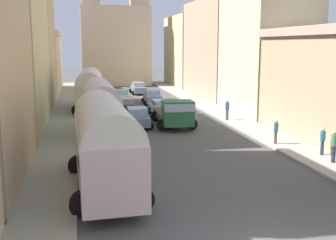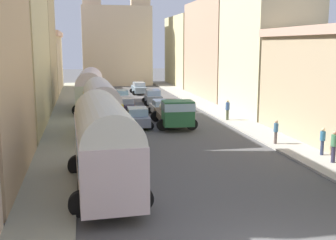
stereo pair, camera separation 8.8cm
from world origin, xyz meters
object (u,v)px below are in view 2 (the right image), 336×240
Objects in this scene: parked_bus_1 at (101,106)px; pedestrian_3 at (228,109)px; car_3 at (137,118)px; car_4 at (126,106)px; car_1 at (153,97)px; pedestrian_0 at (334,145)px; cargo_truck_0 at (174,113)px; pedestrian_2 at (323,140)px; car_0 at (161,108)px; parked_bus_2 at (90,88)px; car_2 at (139,88)px; pedestrian_1 at (276,131)px; parked_bus_0 at (104,141)px; car_5 at (121,96)px.

parked_bus_1 is 11.44m from pedestrian_3.
car_4 is at bearing 91.80° from car_3.
car_1 reaches higher than car_4.
pedestrian_3 is (4.48, -11.62, 0.25)m from car_1.
car_1 is 13.04m from car_3.
car_4 is at bearing 115.36° from pedestrian_0.
pedestrian_0 is (6.23, -12.02, -0.10)m from cargo_truck_0.
pedestrian_2 reaches higher than car_1.
car_3 is 2.02× the size of pedestrian_3.
car_0 is 7.51m from car_1.
parked_bus_2 is at bearing 121.50° from cargo_truck_0.
parked_bus_2 is (-0.47, 12.17, 0.05)m from parked_bus_1.
parked_bus_2 is 14.78m from car_2.
car_4 is at bearing -102.00° from car_2.
car_1 is at bearing 102.72° from pedestrian_0.
pedestrian_2 reaches higher than pedestrian_1.
parked_bus_0 is 11.73m from parked_bus_1.
parked_bus_0 reaches higher than pedestrian_0.
parked_bus_1 is 16.56m from car_1.
parked_bus_0 is at bearing -89.77° from parked_bus_2.
parked_bus_2 is 1.42× the size of cargo_truck_0.
pedestrian_3 is (10.78, 3.64, -1.14)m from parked_bus_1.
parked_bus_0 is at bearing -91.84° from parked_bus_1.
parked_bus_2 reaches higher than pedestrian_1.
pedestrian_3 reaches higher than pedestrian_2.
pedestrian_2 is (6.52, -16.25, 0.28)m from car_0.
pedestrian_0 is at bearing -84.87° from pedestrian_3.
pedestrian_3 is (-0.12, 8.96, 0.07)m from pedestrian_1.
pedestrian_1 is at bearing 113.77° from pedestrian_2.
parked_bus_1 is at bearing 145.40° from pedestrian_2.
cargo_truck_0 reaches higher than car_5.
parked_bus_1 reaches higher than pedestrian_2.
pedestrian_2 is at bearing 79.81° from pedestrian_0.
pedestrian_0 is 1.12× the size of pedestrian_1.
pedestrian_0 is (12.02, -10.07, -1.10)m from parked_bus_1.
parked_bus_1 is at bearing -106.02° from car_4.
car_5 is at bearing 110.11° from pedestrian_2.
car_2 is (0.31, 17.57, 0.05)m from car_0.
cargo_truck_0 is 12.30m from pedestrian_2.
parked_bus_0 is 27.83m from car_1.
car_5 is at bearing 108.48° from pedestrian_0.
car_5 is at bearing 109.57° from pedestrian_1.
car_5 is 23.81m from pedestrian_1.
parked_bus_2 is 25.53m from pedestrian_0.
car_0 is at bearing 53.32° from parked_bus_1.
car_3 is (-2.84, 0.71, -0.41)m from cargo_truck_0.
parked_bus_1 reaches higher than car_0.
parked_bus_1 is 4.21m from car_3.
car_3 reaches higher than car_5.
car_1 is 10.08m from car_2.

